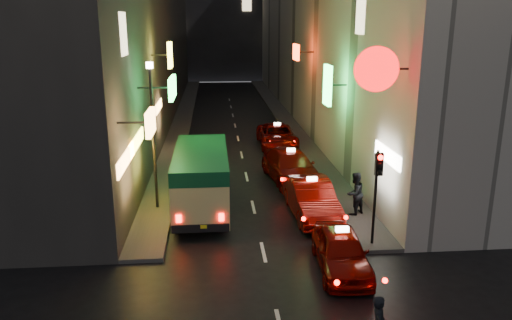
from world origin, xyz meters
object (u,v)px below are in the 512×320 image
object	(u,v)px
taxi_near	(341,248)
traffic_light	(378,178)
lamp_post	(153,127)
minibus	(201,174)

from	to	relation	value
taxi_near	traffic_light	size ratio (longest dim) A/B	1.45
taxi_near	lamp_post	bearing A→B (deg)	137.81
minibus	traffic_light	world-z (taller)	traffic_light
taxi_near	traffic_light	world-z (taller)	traffic_light
minibus	lamp_post	distance (m)	2.82
taxi_near	traffic_light	xyz separation A→B (m)	(1.58, 1.47, 1.89)
minibus	lamp_post	xyz separation A→B (m)	(-1.95, 0.31, 2.01)
taxi_near	minibus	bearing A→B (deg)	129.33
traffic_light	lamp_post	distance (m)	9.42
taxi_near	lamp_post	distance (m)	9.41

